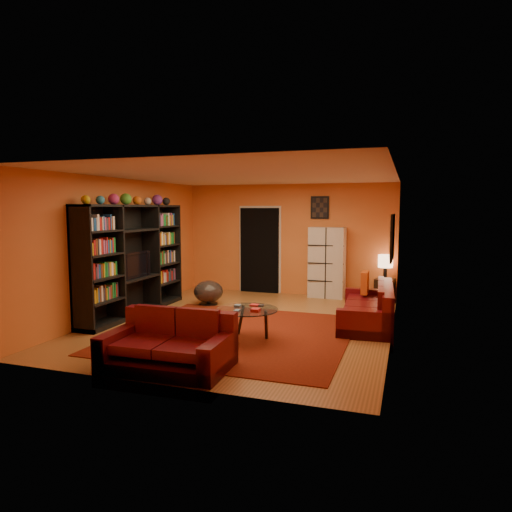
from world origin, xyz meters
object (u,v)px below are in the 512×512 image
(loveseat, at_px, (170,345))
(coffee_table, at_px, (247,312))
(side_table, at_px, (385,290))
(bowl_chair, at_px, (208,292))
(entertainment_unit, at_px, (133,260))
(storage_cabinet, at_px, (327,263))
(tv, at_px, (133,265))
(sofa, at_px, (372,309))
(table_lamp, at_px, (385,262))

(loveseat, distance_m, coffee_table, 1.56)
(coffee_table, distance_m, side_table, 4.15)
(loveseat, xyz_separation_m, bowl_chair, (-1.13, 3.63, -0.01))
(loveseat, height_order, side_table, loveseat)
(entertainment_unit, bearing_deg, storage_cabinet, 40.84)
(entertainment_unit, height_order, tv, entertainment_unit)
(sofa, distance_m, loveseat, 3.79)
(entertainment_unit, distance_m, tv, 0.14)
(tv, bearing_deg, loveseat, -138.06)
(coffee_table, bearing_deg, sofa, 41.62)
(loveseat, bearing_deg, bowl_chair, 15.59)
(entertainment_unit, xyz_separation_m, tv, (0.05, -0.10, -0.08))
(tv, height_order, side_table, tv)
(storage_cabinet, distance_m, side_table, 1.40)
(loveseat, xyz_separation_m, coffee_table, (0.52, 1.46, 0.15))
(tv, distance_m, bowl_chair, 1.77)
(bowl_chair, bearing_deg, side_table, 23.48)
(sofa, height_order, bowl_chair, sofa)
(tv, bearing_deg, coffee_table, -108.09)
(storage_cabinet, bearing_deg, side_table, 1.19)
(coffee_table, xyz_separation_m, storage_cabinet, (0.59, 3.75, 0.37))
(bowl_chair, bearing_deg, loveseat, -72.78)
(tv, height_order, sofa, tv)
(storage_cabinet, height_order, table_lamp, storage_cabinet)
(storage_cabinet, xyz_separation_m, bowl_chair, (-2.24, -1.58, -0.53))
(loveseat, bearing_deg, table_lamp, -26.51)
(tv, relative_size, sofa, 0.40)
(coffee_table, bearing_deg, storage_cabinet, 81.12)
(tv, height_order, storage_cabinet, storage_cabinet)
(loveseat, relative_size, coffee_table, 1.68)
(entertainment_unit, distance_m, loveseat, 3.31)
(storage_cabinet, bearing_deg, loveseat, -98.60)
(coffee_table, xyz_separation_m, bowl_chair, (-1.65, 2.17, -0.16))
(bowl_chair, height_order, table_lamp, table_lamp)
(entertainment_unit, relative_size, table_lamp, 5.69)
(tv, xyz_separation_m, table_lamp, (4.47, 2.85, -0.09))
(coffee_table, bearing_deg, bowl_chair, 127.25)
(storage_cabinet, xyz_separation_m, table_lamp, (1.29, -0.05, 0.07))
(bowl_chair, relative_size, side_table, 1.24)
(tv, distance_m, storage_cabinet, 4.31)
(tv, relative_size, bowl_chair, 1.39)
(tv, distance_m, loveseat, 3.19)
(entertainment_unit, bearing_deg, bowl_chair, 50.57)
(entertainment_unit, bearing_deg, sofa, 7.88)
(entertainment_unit, xyz_separation_m, loveseat, (2.13, -2.41, -0.77))
(coffee_table, relative_size, bowl_chair, 1.54)
(loveseat, relative_size, bowl_chair, 2.58)
(storage_cabinet, bearing_deg, table_lamp, 1.19)
(entertainment_unit, xyz_separation_m, side_table, (4.53, 2.75, -0.80))
(entertainment_unit, relative_size, bowl_chair, 4.84)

